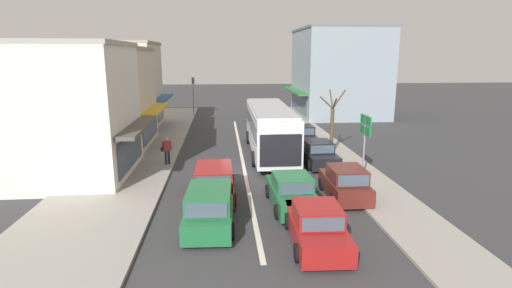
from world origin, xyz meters
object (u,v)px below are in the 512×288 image
(traffic_light_downstreet, at_px, (193,90))
(sedan_behind_bus_mid, at_px, (317,226))
(pedestrian_with_handbag_near, at_px, (167,149))
(street_tree_right, at_px, (332,126))
(parked_sedan_kerb_second, at_px, (318,154))
(parked_sedan_kerb_third, at_px, (302,136))
(city_bus, at_px, (270,127))
(wagon_queue_far_back, at_px, (210,207))
(wagon_behind_bus_near, at_px, (214,182))
(parked_hatchback_kerb_front, at_px, (345,183))
(directional_road_sign, at_px, (365,131))
(sedan_adjacent_lane_lead, at_px, (292,193))
(parked_hatchback_kerb_rear, at_px, (288,124))

(traffic_light_downstreet, bearing_deg, sedan_behind_bus_mid, -78.34)
(pedestrian_with_handbag_near, bearing_deg, street_tree_right, 9.03)
(parked_sedan_kerb_second, height_order, parked_sedan_kerb_third, same)
(city_bus, bearing_deg, wagon_queue_far_back, -108.23)
(wagon_behind_bus_near, bearing_deg, parked_hatchback_kerb_front, -5.78)
(parked_hatchback_kerb_front, relative_size, pedestrian_with_handbag_near, 2.28)
(wagon_queue_far_back, distance_m, directional_road_sign, 9.48)
(wagon_queue_far_back, xyz_separation_m, traffic_light_downstreet, (-2.49, 28.52, 2.11))
(directional_road_sign, relative_size, street_tree_right, 0.82)
(sedan_behind_bus_mid, bearing_deg, parked_sedan_kerb_third, 80.59)
(parked_sedan_kerb_second, height_order, pedestrian_with_handbag_near, pedestrian_with_handbag_near)
(sedan_behind_bus_mid, relative_size, parked_sedan_kerb_third, 1.01)
(sedan_adjacent_lane_lead, distance_m, traffic_light_downstreet, 27.63)
(sedan_behind_bus_mid, relative_size, directional_road_sign, 1.18)
(sedan_adjacent_lane_lead, height_order, parked_sedan_kerb_second, same)
(wagon_queue_far_back, distance_m, parked_hatchback_kerb_front, 6.68)
(wagon_behind_bus_near, bearing_deg, parked_sedan_kerb_third, 59.60)
(parked_hatchback_kerb_rear, distance_m, pedestrian_with_handbag_near, 13.73)
(sedan_adjacent_lane_lead, height_order, parked_sedan_kerb_third, same)
(sedan_adjacent_lane_lead, xyz_separation_m, traffic_light_downstreet, (-6.01, 26.88, 2.19))
(sedan_behind_bus_mid, xyz_separation_m, parked_sedan_kerb_third, (2.61, 15.76, 0.00))
(parked_sedan_kerb_third, height_order, parked_hatchback_kerb_rear, parked_hatchback_kerb_rear)
(parked_hatchback_kerb_front, distance_m, parked_sedan_kerb_second, 5.89)
(city_bus, height_order, directional_road_sign, directional_road_sign)
(city_bus, distance_m, sedan_adjacent_lane_lead, 9.64)
(traffic_light_downstreet, height_order, pedestrian_with_handbag_near, traffic_light_downstreet)
(parked_hatchback_kerb_front, xyz_separation_m, parked_hatchback_kerb_rear, (0.04, 16.56, 0.00))
(sedan_behind_bus_mid, distance_m, parked_sedan_kerb_third, 15.97)
(wagon_behind_bus_near, height_order, street_tree_right, street_tree_right)
(parked_hatchback_kerb_rear, bearing_deg, wagon_behind_bus_near, -110.97)
(sedan_behind_bus_mid, distance_m, pedestrian_with_handbag_near, 12.51)
(sedan_behind_bus_mid, bearing_deg, street_tree_right, 72.41)
(sedan_adjacent_lane_lead, xyz_separation_m, parked_sedan_kerb_second, (2.77, 6.78, 0.00))
(sedan_adjacent_lane_lead, xyz_separation_m, wagon_behind_bus_near, (-3.41, 1.50, 0.08))
(city_bus, height_order, street_tree_right, street_tree_right)
(directional_road_sign, height_order, pedestrian_with_handbag_near, directional_road_sign)
(sedan_adjacent_lane_lead, bearing_deg, wagon_behind_bus_near, 156.18)
(parked_sedan_kerb_third, bearing_deg, wagon_queue_far_back, -114.78)
(pedestrian_with_handbag_near, bearing_deg, parked_hatchback_kerb_rear, 48.96)
(wagon_behind_bus_near, bearing_deg, sedan_adjacent_lane_lead, -23.82)
(street_tree_right, relative_size, pedestrian_with_handbag_near, 2.68)
(city_bus, bearing_deg, wagon_behind_bus_near, -113.94)
(wagon_behind_bus_near, bearing_deg, parked_sedan_kerb_second, 40.49)
(sedan_adjacent_lane_lead, distance_m, parked_hatchback_kerb_rear, 17.65)
(sedan_adjacent_lane_lead, distance_m, wagon_behind_bus_near, 3.73)
(sedan_behind_bus_mid, distance_m, parked_hatchback_kerb_rear, 21.13)
(sedan_behind_bus_mid, relative_size, parked_hatchback_kerb_rear, 1.14)
(city_bus, height_order, sedan_adjacent_lane_lead, city_bus)
(parked_sedan_kerb_second, height_order, traffic_light_downstreet, traffic_light_downstreet)
(wagon_behind_bus_near, relative_size, traffic_light_downstreet, 1.07)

